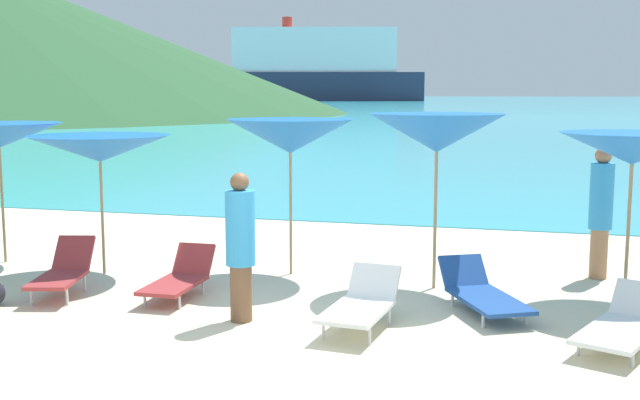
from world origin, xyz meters
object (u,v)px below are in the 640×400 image
umbrella_1 (100,149)px  lounge_chair_3 (179,278)px  umbrella_4 (633,149)px  lounge_chair_4 (361,303)px  umbrella_2 (290,136)px  lounge_chair_5 (482,293)px  beachgoer_3 (240,243)px  umbrella_3 (437,133)px  beachgoer_0 (601,209)px  lounge_chair_2 (624,324)px  lounge_chair_8 (63,271)px  cruise_ship (314,69)px

umbrella_1 → lounge_chair_3: 2.50m
umbrella_4 → lounge_chair_4: umbrella_4 is taller
umbrella_2 → lounge_chair_3: umbrella_2 is taller
lounge_chair_5 → beachgoer_3: beachgoer_3 is taller
umbrella_4 → beachgoer_3: umbrella_4 is taller
umbrella_3 → lounge_chair_5: bearing=-54.6°
beachgoer_0 → lounge_chair_5: bearing=-55.7°
umbrella_4 → beachgoer_0: size_ratio=1.14×
umbrella_1 → umbrella_4: bearing=3.3°
umbrella_2 → umbrella_3: umbrella_3 is taller
beachgoer_0 → beachgoer_3: bearing=-72.8°
umbrella_4 → lounge_chair_2: bearing=-96.4°
umbrella_1 → beachgoer_3: umbrella_1 is taller
lounge_chair_2 → lounge_chair_3: 5.48m
lounge_chair_3 → lounge_chair_8: 1.59m
lounge_chair_5 → beachgoer_0: size_ratio=0.89×
umbrella_3 → beachgoer_0: size_ratio=1.26×
lounge_chair_3 → umbrella_2: bearing=57.0°
umbrella_2 → umbrella_3: bearing=-7.4°
umbrella_3 → beachgoer_3: umbrella_3 is taller
beachgoer_3 → umbrella_4: bearing=77.0°
umbrella_2 → lounge_chair_3: size_ratio=1.65×
umbrella_1 → beachgoer_3: size_ratio=1.17×
umbrella_1 → umbrella_4: (7.34, 0.42, 0.11)m
umbrella_3 → lounge_chair_3: 3.95m
lounge_chair_2 → umbrella_4: bearing=106.1°
lounge_chair_3 → cruise_ship: size_ratio=0.02×
lounge_chair_2 → cruise_ship: cruise_ship is taller
umbrella_3 → beachgoer_3: (-2.02, -2.16, -1.21)m
lounge_chair_3 → lounge_chair_4: 2.71m
beachgoer_3 → cruise_ship: cruise_ship is taller
umbrella_4 → beachgoer_0: 1.55m
umbrella_3 → lounge_chair_5: (0.72, -1.01, -1.91)m
lounge_chair_8 → beachgoer_0: 7.58m
lounge_chair_8 → beachgoer_3: 2.85m
umbrella_4 → cruise_ship: cruise_ship is taller
lounge_chair_3 → beachgoer_3: (1.17, -0.79, 0.67)m
lounge_chair_3 → lounge_chair_5: (3.91, 0.36, -0.03)m
lounge_chair_2 → lounge_chair_8: size_ratio=1.15×
lounge_chair_5 → lounge_chair_8: size_ratio=1.14×
umbrella_3 → umbrella_4: (2.48, -0.01, -0.16)m
beachgoer_3 → lounge_chair_3: bearing=-162.6°
lounge_chair_5 → cruise_ship: bearing=78.2°
lounge_chair_2 → lounge_chair_5: size_ratio=1.00×
umbrella_4 → lounge_chair_3: bearing=-166.6°
umbrella_2 → beachgoer_0: 4.61m
lounge_chair_3 → lounge_chair_4: lounge_chair_4 is taller
umbrella_3 → beachgoer_3: size_ratio=1.36×
lounge_chair_3 → beachgoer_0: beachgoer_0 is taller
umbrella_4 → lounge_chair_4: (-3.05, -2.08, -1.68)m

